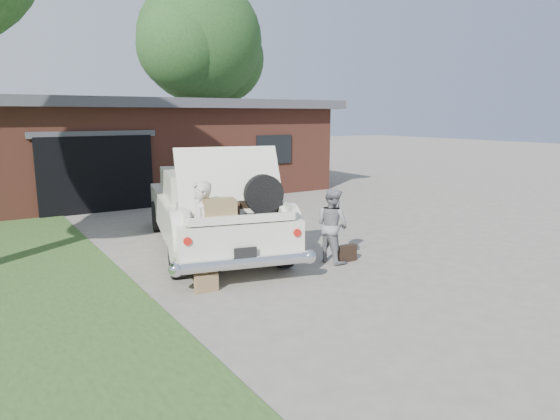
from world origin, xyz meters
TOP-DOWN VIEW (x-y plane):
  - ground at (0.00, 0.00)m, footprint 90.00×90.00m
  - house at (0.98, 11.47)m, footprint 12.80×7.80m
  - tree_right at (5.92, 16.99)m, footprint 7.04×6.12m
  - sedan at (-0.38, 2.67)m, footprint 3.52×6.05m
  - woman_left at (-1.55, 0.58)m, footprint 0.57×0.72m
  - woman_right at (1.08, 0.44)m, footprint 0.65×0.78m
  - suitcase_left at (-1.65, 0.21)m, footprint 0.38×0.14m
  - suitcase_right at (1.33, 0.28)m, footprint 0.42×0.15m

SIDE VIEW (x-z plane):
  - ground at x=0.00m, z-range 0.00..0.00m
  - suitcase_left at x=-1.65m, z-range 0.00..0.29m
  - suitcase_right at x=1.33m, z-range 0.00..0.32m
  - woman_right at x=1.08m, z-range 0.00..1.43m
  - sedan at x=-0.38m, z-range -0.28..1.95m
  - woman_left at x=-1.55m, z-range 0.00..1.73m
  - house at x=0.98m, z-range 0.02..3.32m
  - tree_right at x=5.92m, z-range 1.40..10.86m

